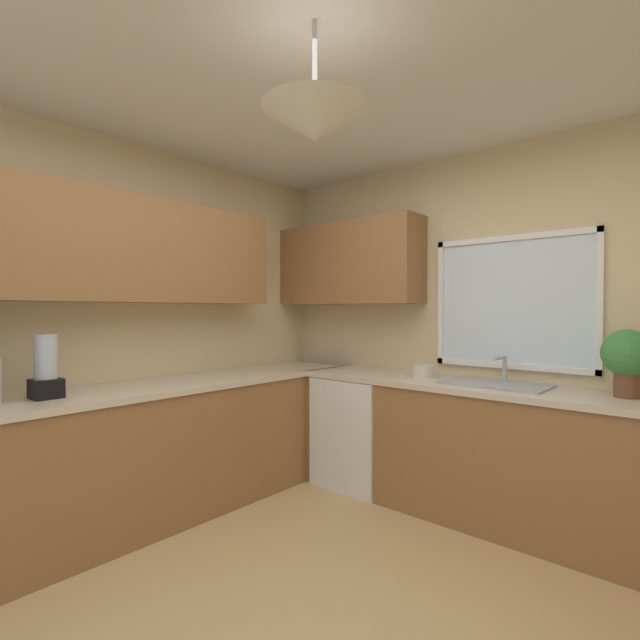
{
  "coord_description": "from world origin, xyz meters",
  "views": [
    {
      "loc": [
        1.28,
        -1.43,
        1.4
      ],
      "look_at": [
        -0.53,
        0.64,
        1.34
      ],
      "focal_mm": 26.08,
      "sensor_mm": 36.0,
      "label": 1
    }
  ],
  "objects_px": {
    "bowl": "(423,371)",
    "potted_plant": "(627,357)",
    "dishwasher": "(362,430)",
    "sink_assembly": "(496,383)",
    "blender_appliance": "(46,370)"
  },
  "relations": [
    {
      "from": "bowl",
      "to": "blender_appliance",
      "type": "distance_m",
      "value": 2.44
    },
    {
      "from": "potted_plant",
      "to": "blender_appliance",
      "type": "distance_m",
      "value": 3.28
    },
    {
      "from": "blender_appliance",
      "to": "bowl",
      "type": "bearing_deg",
      "value": 60.66
    },
    {
      "from": "sink_assembly",
      "to": "blender_appliance",
      "type": "relative_size",
      "value": 1.81
    },
    {
      "from": "sink_assembly",
      "to": "potted_plant",
      "type": "xyz_separation_m",
      "value": [
        0.72,
        0.04,
        0.22
      ]
    },
    {
      "from": "dishwasher",
      "to": "blender_appliance",
      "type": "xyz_separation_m",
      "value": [
        -0.66,
        -2.09,
        0.64
      ]
    },
    {
      "from": "dishwasher",
      "to": "blender_appliance",
      "type": "relative_size",
      "value": 2.38
    },
    {
      "from": "sink_assembly",
      "to": "bowl",
      "type": "relative_size",
      "value": 3.89
    },
    {
      "from": "dishwasher",
      "to": "sink_assembly",
      "type": "height_order",
      "value": "sink_assembly"
    },
    {
      "from": "sink_assembly",
      "to": "bowl",
      "type": "distance_m",
      "value": 0.54
    },
    {
      "from": "dishwasher",
      "to": "potted_plant",
      "type": "relative_size",
      "value": 2.22
    },
    {
      "from": "bowl",
      "to": "potted_plant",
      "type": "bearing_deg",
      "value": 2.28
    },
    {
      "from": "dishwasher",
      "to": "bowl",
      "type": "height_order",
      "value": "bowl"
    },
    {
      "from": "dishwasher",
      "to": "bowl",
      "type": "xyz_separation_m",
      "value": [
        0.53,
        0.03,
        0.52
      ]
    },
    {
      "from": "bowl",
      "to": "blender_appliance",
      "type": "height_order",
      "value": "blender_appliance"
    }
  ]
}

